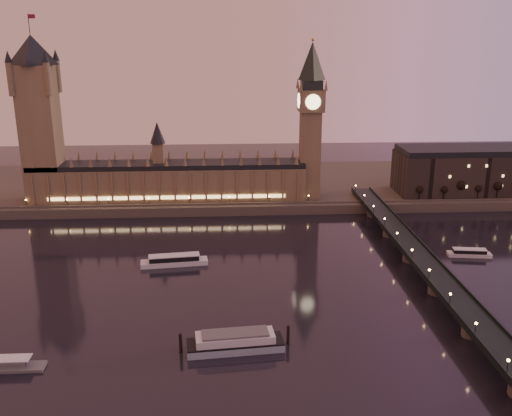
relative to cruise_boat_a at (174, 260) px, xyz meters
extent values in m
plane|color=black|center=(29.07, -21.14, -2.37)|extent=(700.00, 700.00, 0.00)
cube|color=#423D35|center=(59.07, 143.86, 0.63)|extent=(560.00, 130.00, 6.00)
cube|color=brown|center=(-10.93, 99.86, 14.63)|extent=(180.00, 26.00, 22.00)
cube|color=black|center=(-10.93, 99.86, 27.23)|extent=(180.00, 22.00, 3.20)
cube|color=#FFCC7F|center=(-10.93, 86.36, 8.63)|extent=(153.00, 0.25, 2.20)
cube|color=brown|center=(-90.93, 99.86, 47.63)|extent=(22.00, 22.00, 88.00)
cone|color=black|center=(-90.93, 99.86, 100.63)|extent=(31.68, 31.68, 18.00)
cylinder|color=black|center=(-90.93, 99.86, 115.63)|extent=(0.44, 0.44, 12.00)
cube|color=maroon|center=(-88.73, 99.86, 120.13)|extent=(4.00, 0.15, 2.50)
cube|color=brown|center=(83.07, 99.86, 32.63)|extent=(13.00, 13.00, 58.00)
cube|color=brown|center=(83.07, 99.86, 68.63)|extent=(16.00, 16.00, 14.00)
cylinder|color=#FFEAA5|center=(83.07, 91.68, 68.63)|extent=(9.60, 0.35, 9.60)
cylinder|color=#FFEAA5|center=(74.89, 99.86, 68.63)|extent=(0.35, 9.60, 9.60)
cube|color=black|center=(83.07, 99.86, 78.63)|extent=(13.00, 13.00, 6.00)
cone|color=black|center=(83.07, 99.86, 93.63)|extent=(17.68, 17.68, 24.00)
sphere|color=gold|center=(83.07, 99.86, 106.63)|extent=(2.00, 2.00, 2.00)
cube|color=black|center=(121.07, -21.14, 5.63)|extent=(13.00, 260.00, 2.00)
cube|color=black|center=(114.77, -21.14, 7.13)|extent=(0.60, 260.00, 1.00)
cube|color=black|center=(127.37, -21.14, 7.13)|extent=(0.60, 260.00, 1.00)
cube|color=black|center=(201.07, 105.86, 17.63)|extent=(110.00, 36.00, 28.00)
cube|color=black|center=(201.07, 105.86, 33.63)|extent=(108.00, 34.00, 4.00)
cylinder|color=black|center=(157.35, 87.86, 7.61)|extent=(0.70, 0.70, 7.97)
sphere|color=black|center=(157.35, 87.86, 11.77)|extent=(5.31, 5.31, 5.31)
cylinder|color=black|center=(170.37, 87.86, 7.61)|extent=(0.70, 0.70, 7.97)
sphere|color=black|center=(170.37, 87.86, 11.77)|extent=(5.31, 5.31, 5.31)
cylinder|color=black|center=(183.39, 87.86, 7.61)|extent=(0.70, 0.70, 7.97)
sphere|color=black|center=(183.39, 87.86, 11.77)|extent=(5.31, 5.31, 5.31)
cylinder|color=black|center=(196.40, 87.86, 7.61)|extent=(0.70, 0.70, 7.97)
sphere|color=black|center=(196.40, 87.86, 11.77)|extent=(5.31, 5.31, 5.31)
cylinder|color=black|center=(209.42, 87.86, 7.61)|extent=(0.70, 0.70, 7.97)
sphere|color=black|center=(209.42, 87.86, 11.77)|extent=(5.31, 5.31, 5.31)
cube|color=silver|center=(0.00, 0.00, -1.14)|extent=(34.25, 10.97, 2.47)
cube|color=black|center=(0.00, 0.00, 1.33)|extent=(25.41, 8.70, 2.47)
cube|color=silver|center=(0.00, 0.00, 2.79)|extent=(26.11, 9.06, 0.45)
cube|color=silver|center=(154.65, 3.04, -1.42)|extent=(23.05, 8.78, 1.90)
cube|color=black|center=(154.65, 3.04, 0.48)|extent=(17.13, 6.94, 1.90)
cube|color=silver|center=(154.65, 3.04, 1.61)|extent=(17.60, 7.23, 0.35)
cube|color=#91A9B8|center=(29.18, -82.82, -0.92)|extent=(36.62, 13.39, 2.91)
cube|color=black|center=(29.18, -82.82, 0.82)|extent=(36.62, 13.39, 0.56)
cube|color=silver|center=(29.18, -82.82, 2.56)|extent=(29.83, 11.65, 2.91)
cube|color=#595B5E|center=(29.18, -82.82, 4.40)|extent=(25.26, 10.11, 0.78)
cylinder|color=black|center=(9.11, -83.71, 1.44)|extent=(1.23, 1.23, 7.61)
cylinder|color=black|center=(49.24, -79.94, 1.44)|extent=(1.23, 1.23, 7.61)
camera|label=1|loc=(26.33, -270.38, 110.57)|focal=40.00mm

